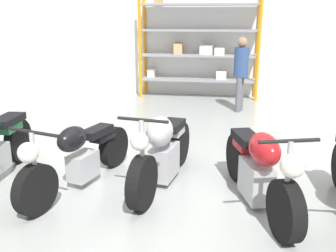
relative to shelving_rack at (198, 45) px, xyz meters
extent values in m
plane|color=#9EA3A0|center=(0.09, -5.73, -1.38)|extent=(30.00, 30.00, 0.00)
cube|color=white|center=(0.09, 0.35, 0.42)|extent=(30.00, 0.08, 3.60)
cylinder|color=orange|center=(-1.48, -0.29, 0.02)|extent=(0.08, 0.08, 2.79)
cylinder|color=orange|center=(1.54, -0.29, 0.02)|extent=(0.08, 0.08, 2.79)
cylinder|color=orange|center=(-1.48, 0.26, 0.02)|extent=(0.08, 0.08, 2.79)
cylinder|color=orange|center=(1.54, 0.26, 0.02)|extent=(0.08, 0.08, 2.79)
cube|color=gray|center=(0.03, -0.01, -0.91)|extent=(3.02, 0.55, 0.05)
cube|color=gray|center=(0.03, -0.01, -0.28)|extent=(3.02, 0.55, 0.05)
cube|color=gray|center=(0.03, -0.01, 0.36)|extent=(3.02, 0.55, 0.05)
cube|color=gray|center=(0.03, -0.01, 0.99)|extent=(3.02, 0.55, 0.05)
cube|color=tan|center=(-1.06, 0.14, 1.12)|extent=(0.21, 0.22, 0.20)
cube|color=silver|center=(0.58, -0.11, -0.16)|extent=(0.26, 0.30, 0.18)
cube|color=silver|center=(-1.26, 0.12, -0.78)|extent=(0.20, 0.25, 0.22)
cube|color=silver|center=(0.22, 0.11, -0.13)|extent=(0.35, 0.28, 0.24)
cube|color=silver|center=(0.64, 0.03, -0.78)|extent=(0.27, 0.22, 0.21)
cube|color=tan|center=(-0.52, 0.09, -0.11)|extent=(0.23, 0.30, 0.29)
cylinder|color=black|center=(-2.16, -5.15, -1.06)|extent=(0.16, 0.64, 0.64)
cube|color=black|center=(-2.14, -5.38, -0.69)|extent=(0.31, 0.59, 0.10)
cube|color=#196B38|center=(-2.14, -5.39, -0.78)|extent=(0.26, 0.42, 0.12)
cylinder|color=black|center=(-1.14, -6.56, -1.09)|extent=(0.28, 0.59, 0.57)
cylinder|color=black|center=(-0.73, -5.08, -1.09)|extent=(0.28, 0.59, 0.57)
cube|color=#ADADB2|center=(-0.92, -5.78, -1.12)|extent=(0.33, 0.45, 0.33)
ellipsoid|color=black|center=(-0.97, -5.94, -0.72)|extent=(0.37, 0.51, 0.30)
cube|color=black|center=(-0.83, -5.46, -0.76)|extent=(0.34, 0.53, 0.10)
cube|color=black|center=(-0.80, -5.34, -0.85)|extent=(0.27, 0.38, 0.12)
cylinder|color=#ADADB2|center=(-1.13, -6.54, -0.78)|extent=(0.06, 0.06, 0.63)
sphere|color=silver|center=(-1.15, -6.61, -0.66)|extent=(0.22, 0.22, 0.22)
cylinder|color=black|center=(-1.12, -6.52, -0.46)|extent=(0.65, 0.21, 0.04)
cylinder|color=black|center=(-0.04, -6.26, -1.07)|extent=(0.24, 0.63, 0.62)
cylinder|color=black|center=(0.18, -4.87, -1.07)|extent=(0.24, 0.63, 0.62)
cube|color=#ADADB2|center=(0.08, -5.51, -1.10)|extent=(0.34, 0.54, 0.42)
ellipsoid|color=#B7B7BF|center=(0.05, -5.68, -0.65)|extent=(0.38, 0.50, 0.37)
cube|color=black|center=(0.12, -5.20, -0.71)|extent=(0.33, 0.50, 0.10)
cube|color=#B7B7BF|center=(0.14, -5.11, -0.80)|extent=(0.27, 0.36, 0.12)
cylinder|color=#ADADB2|center=(-0.04, -6.24, -0.72)|extent=(0.06, 0.06, 0.70)
sphere|color=silver|center=(-0.05, -6.31, -0.58)|extent=(0.20, 0.20, 0.20)
cylinder|color=black|center=(-0.03, -6.21, -0.37)|extent=(0.57, 0.13, 0.04)
cylinder|color=black|center=(1.43, -6.63, -1.08)|extent=(0.31, 0.62, 0.60)
cylinder|color=black|center=(1.01, -5.26, -1.08)|extent=(0.31, 0.62, 0.60)
cube|color=#ADADB2|center=(1.21, -5.90, -1.11)|extent=(0.40, 0.57, 0.43)
ellipsoid|color=#B2191E|center=(1.26, -6.06, -0.67)|extent=(0.44, 0.60, 0.35)
cube|color=black|center=(1.09, -5.53, -0.73)|extent=(0.39, 0.58, 0.10)
cube|color=#B2191E|center=(1.08, -5.50, -0.82)|extent=(0.31, 0.42, 0.12)
cylinder|color=#ADADB2|center=(1.43, -6.61, -0.74)|extent=(0.06, 0.06, 0.68)
sphere|color=silver|center=(1.45, -6.68, -0.60)|extent=(0.22, 0.22, 0.22)
cylinder|color=black|center=(1.42, -6.58, -0.40)|extent=(0.57, 0.21, 0.04)
cylinder|color=#595960|center=(1.12, -1.38, -0.98)|extent=(0.13, 0.13, 0.80)
cylinder|color=#595960|center=(1.07, -1.55, -0.98)|extent=(0.13, 0.13, 0.80)
cylinder|color=navy|center=(1.10, -1.46, -0.27)|extent=(0.40, 0.40, 0.63)
sphere|color=#9E7051|center=(1.10, -1.46, 0.16)|extent=(0.22, 0.22, 0.22)
camera|label=1|loc=(0.85, -9.93, 0.68)|focal=40.00mm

